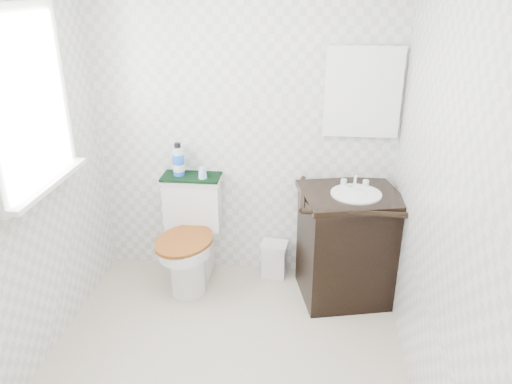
% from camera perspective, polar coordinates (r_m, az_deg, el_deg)
% --- Properties ---
extents(floor, '(2.40, 2.40, 0.00)m').
position_cam_1_polar(floor, '(3.16, -3.92, -20.00)').
color(floor, beige).
rests_on(floor, ground).
extents(wall_back, '(2.40, 0.00, 2.40)m').
position_cam_1_polar(wall_back, '(3.62, -1.28, 7.78)').
color(wall_back, silver).
rests_on(wall_back, ground).
extents(wall_front, '(2.40, 0.00, 2.40)m').
position_cam_1_polar(wall_front, '(1.50, -13.16, -17.44)').
color(wall_front, silver).
rests_on(wall_front, ground).
extents(wall_left, '(0.00, 2.40, 2.40)m').
position_cam_1_polar(wall_left, '(2.90, -26.55, 1.28)').
color(wall_left, silver).
rests_on(wall_left, ground).
extents(wall_right, '(0.00, 2.40, 2.40)m').
position_cam_1_polar(wall_right, '(2.55, 20.44, -0.55)').
color(wall_right, silver).
rests_on(wall_right, ground).
extents(window, '(0.02, 0.70, 0.90)m').
position_cam_1_polar(window, '(3.00, -24.83, 9.28)').
color(window, white).
rests_on(window, wall_left).
extents(mirror, '(0.50, 0.02, 0.60)m').
position_cam_1_polar(mirror, '(3.54, 12.11, 11.06)').
color(mirror, silver).
rests_on(mirror, wall_back).
extents(toilet, '(0.48, 0.67, 0.81)m').
position_cam_1_polar(toilet, '(3.80, -7.48, -5.45)').
color(toilet, white).
rests_on(toilet, floor).
extents(vanity, '(0.77, 0.70, 0.92)m').
position_cam_1_polar(vanity, '(3.63, 10.40, -5.73)').
color(vanity, black).
rests_on(vanity, floor).
extents(trash_bin, '(0.21, 0.18, 0.29)m').
position_cam_1_polar(trash_bin, '(3.93, 2.09, -7.67)').
color(trash_bin, silver).
rests_on(trash_bin, floor).
extents(towel, '(0.43, 0.22, 0.02)m').
position_cam_1_polar(towel, '(3.71, -7.43, 1.74)').
color(towel, black).
rests_on(towel, toilet).
extents(mouthwash_bottle, '(0.09, 0.09, 0.24)m').
position_cam_1_polar(mouthwash_bottle, '(3.70, -8.87, 3.58)').
color(mouthwash_bottle, blue).
rests_on(mouthwash_bottle, towel).
extents(cup, '(0.06, 0.06, 0.08)m').
position_cam_1_polar(cup, '(3.64, -6.13, 2.18)').
color(cup, '#8EC9E9').
rests_on(cup, towel).
extents(soap_bar, '(0.06, 0.04, 0.02)m').
position_cam_1_polar(soap_bar, '(3.53, 10.74, 0.58)').
color(soap_bar, '#1C8978').
rests_on(soap_bar, vanity).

